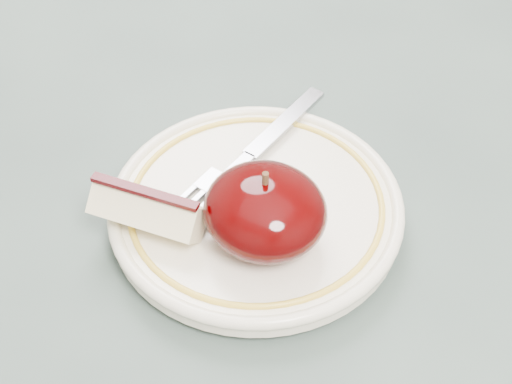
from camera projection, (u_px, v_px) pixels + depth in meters
The scene contains 5 objects.
table at pixel (218, 251), 0.58m from camera, with size 0.90×0.90×0.75m.
plate at pixel (256, 206), 0.48m from camera, with size 0.20×0.20×0.02m.
apple_half at pixel (265, 211), 0.44m from camera, with size 0.08×0.07×0.06m.
apple_wedge at pixel (147, 210), 0.45m from camera, with size 0.08×0.05×0.03m.
fork at pixel (248, 157), 0.50m from camera, with size 0.03×0.17×0.00m.
Camera 1 is at (0.23, -0.29, 1.11)m, focal length 50.00 mm.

